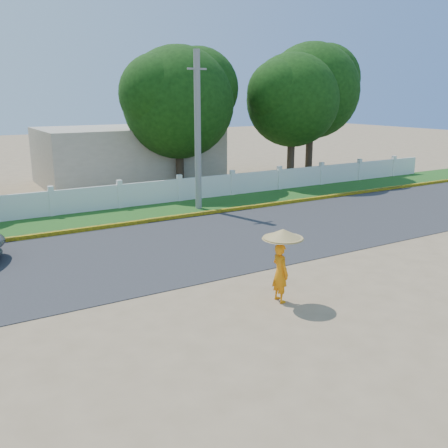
% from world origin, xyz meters
% --- Properties ---
extents(ground, '(120.00, 120.00, 0.00)m').
position_xyz_m(ground, '(0.00, 0.00, 0.00)').
color(ground, '#9E8460').
rests_on(ground, ground).
extents(road, '(60.00, 7.00, 0.02)m').
position_xyz_m(road, '(0.00, 4.50, 0.01)').
color(road, '#38383A').
rests_on(road, ground).
extents(grass_verge, '(60.00, 3.50, 0.03)m').
position_xyz_m(grass_verge, '(0.00, 9.75, 0.01)').
color(grass_verge, '#2D601E').
rests_on(grass_verge, ground).
extents(curb, '(40.00, 0.18, 0.16)m').
position_xyz_m(curb, '(0.00, 8.05, 0.08)').
color(curb, yellow).
rests_on(curb, ground).
extents(fence, '(40.00, 0.10, 1.10)m').
position_xyz_m(fence, '(0.00, 11.20, 0.55)').
color(fence, silver).
rests_on(fence, ground).
extents(building_near, '(10.00, 6.00, 3.20)m').
position_xyz_m(building_near, '(3.00, 18.00, 1.60)').
color(building_near, '#B7AD99').
rests_on(building_near, ground).
extents(utility_pole, '(0.28, 0.28, 6.88)m').
position_xyz_m(utility_pole, '(3.01, 9.27, 3.44)').
color(utility_pole, gray).
rests_on(utility_pole, ground).
extents(monk_with_parasol, '(1.02, 1.02, 1.86)m').
position_xyz_m(monk_with_parasol, '(-0.16, -1.01, 1.21)').
color(monk_with_parasol, orange).
rests_on(monk_with_parasol, ground).
extents(tree_row, '(34.36, 7.88, 8.16)m').
position_xyz_m(tree_row, '(0.96, 14.13, 4.68)').
color(tree_row, '#473828').
rests_on(tree_row, ground).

